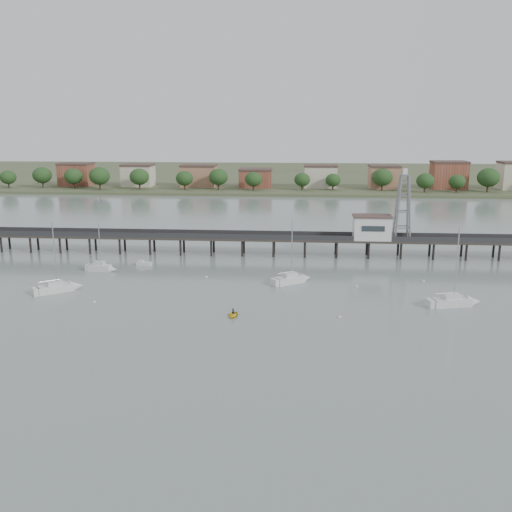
% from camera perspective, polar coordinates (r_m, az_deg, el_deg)
% --- Properties ---
extents(ground_plane, '(500.00, 500.00, 0.00)m').
position_cam_1_polar(ground_plane, '(71.79, -3.24, -10.92)').
color(ground_plane, slate).
rests_on(ground_plane, ground).
extents(pier, '(150.00, 5.00, 5.50)m').
position_cam_1_polar(pier, '(127.76, 0.24, 1.79)').
color(pier, '#2D2823').
rests_on(pier, ground).
extents(pier_building, '(8.40, 5.40, 5.30)m').
position_cam_1_polar(pier_building, '(127.92, 11.50, 2.84)').
color(pier_building, silver).
rests_on(pier_building, ground).
extents(lattice_tower, '(3.20, 3.20, 15.50)m').
position_cam_1_polar(lattice_tower, '(128.18, 14.49, 4.71)').
color(lattice_tower, slate).
rests_on(lattice_tower, ground).
extents(sailboat_d, '(8.80, 4.45, 13.95)m').
position_cam_1_polar(sailboat_d, '(99.23, 19.61, -4.33)').
color(sailboat_d, silver).
rests_on(sailboat_d, ground).
extents(sailboat_b, '(6.09, 2.32, 10.05)m').
position_cam_1_polar(sailboat_b, '(118.50, -15.03, -1.16)').
color(sailboat_b, silver).
rests_on(sailboat_b, ground).
extents(sailboat_c, '(7.56, 6.30, 12.75)m').
position_cam_1_polar(sailboat_c, '(106.84, 3.90, -2.31)').
color(sailboat_c, silver).
rests_on(sailboat_c, ground).
extents(sailboat_a, '(7.70, 6.72, 13.17)m').
position_cam_1_polar(sailboat_a, '(107.05, -18.81, -2.99)').
color(sailboat_a, silver).
rests_on(sailboat_a, ground).
extents(white_tender, '(3.27, 1.79, 1.21)m').
position_cam_1_polar(white_tender, '(121.26, -11.15, -0.77)').
color(white_tender, silver).
rests_on(white_tender, ground).
extents(yellow_dinghy, '(2.13, 0.75, 2.93)m').
position_cam_1_polar(yellow_dinghy, '(88.81, -2.31, -6.03)').
color(yellow_dinghy, yellow).
rests_on(yellow_dinghy, ground).
extents(dinghy_occupant, '(0.52, 1.12, 0.26)m').
position_cam_1_polar(dinghy_occupant, '(88.81, -2.31, -6.03)').
color(dinghy_occupant, black).
rests_on(dinghy_occupant, ground).
extents(mooring_buoys, '(86.49, 22.11, 0.39)m').
position_cam_1_polar(mooring_buoys, '(99.70, 3.15, -3.80)').
color(mooring_buoys, beige).
rests_on(mooring_buoys, ground).
extents(far_shore, '(500.00, 170.00, 10.40)m').
position_cam_1_polar(far_shore, '(305.85, 2.73, 8.04)').
color(far_shore, '#475133').
rests_on(far_shore, ground).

